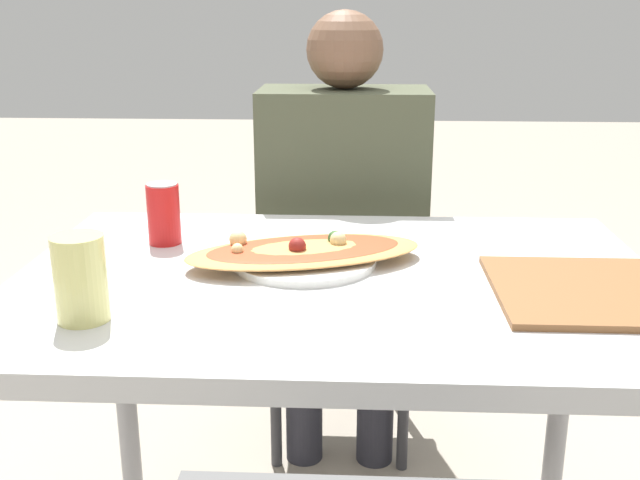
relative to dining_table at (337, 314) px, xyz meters
The scene contains 7 objects.
dining_table is the anchor object (origin of this frame).
chair_far_seated 0.75m from the dining_table, 90.24° to the left, with size 0.40×0.40×0.89m.
person_seated 0.62m from the dining_table, 90.28° to the left, with size 0.43×0.28×1.19m.
pizza_main 0.13m from the dining_table, 136.54° to the left, with size 0.49×0.32×0.06m.
soda_can 0.42m from the dining_table, 154.00° to the left, with size 0.07×0.07×0.12m.
drink_glass 0.47m from the dining_table, 150.11° to the right, with size 0.08×0.08×0.14m.
serving_tray 0.47m from the dining_table, ahead, with size 0.37×0.32×0.01m.
Camera 1 is at (0.03, -1.27, 1.20)m, focal length 42.00 mm.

